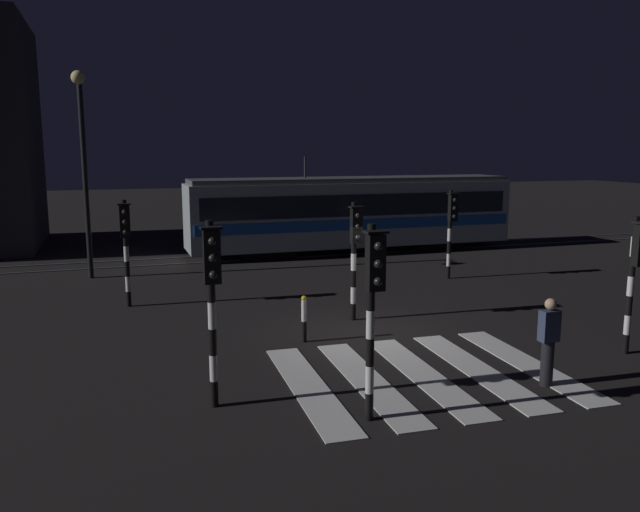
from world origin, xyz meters
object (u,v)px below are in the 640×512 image
(traffic_light_corner_far_left, at_px, (126,237))
(pedestrian_waiting_at_kerb, at_px, (548,341))
(traffic_light_corner_far_right, at_px, (451,221))
(traffic_light_median_centre, at_px, (355,244))
(street_lamp_trackside_left, at_px, (83,150))
(bollard_island_edge, at_px, (304,319))
(traffic_light_corner_near_right, at_px, (636,265))
(traffic_light_corner_near_left, at_px, (212,287))
(tram, at_px, (352,212))
(traffic_light_kerb_mid_left, at_px, (373,294))

(traffic_light_corner_far_left, distance_m, pedestrian_waiting_at_kerb, 11.56)
(traffic_light_corner_far_left, bearing_deg, traffic_light_corner_far_right, 3.19)
(traffic_light_median_centre, bearing_deg, street_lamp_trackside_left, 130.50)
(traffic_light_corner_far_right, relative_size, bollard_island_edge, 2.77)
(traffic_light_corner_near_right, bearing_deg, traffic_light_corner_far_right, 87.25)
(traffic_light_corner_near_left, height_order, tram, tram)
(traffic_light_corner_near_left, height_order, traffic_light_corner_near_right, traffic_light_corner_near_left)
(traffic_light_median_centre, height_order, pedestrian_waiting_at_kerb, traffic_light_median_centre)
(traffic_light_median_centre, bearing_deg, traffic_light_kerb_mid_left, -108.93)
(traffic_light_kerb_mid_left, distance_m, pedestrian_waiting_at_kerb, 4.05)
(traffic_light_corner_near_right, xyz_separation_m, bollard_island_edge, (-6.50, 3.14, -1.45))
(traffic_light_corner_near_left, bearing_deg, traffic_light_corner_far_left, 98.62)
(traffic_light_corner_far_right, xyz_separation_m, traffic_light_corner_near_right, (-0.41, -8.46, -0.02))
(traffic_light_corner_far_left, distance_m, tram, 11.98)
(traffic_light_corner_far_right, relative_size, street_lamp_trackside_left, 0.44)
(tram, bearing_deg, traffic_light_kerb_mid_left, -110.21)
(traffic_light_corner_near_left, xyz_separation_m, traffic_light_median_centre, (4.38, 4.52, -0.12))
(street_lamp_trackside_left, bearing_deg, pedestrian_waiting_at_kerb, -57.42)
(traffic_light_corner_near_right, bearing_deg, traffic_light_kerb_mid_left, -168.16)
(traffic_light_corner_far_left, relative_size, traffic_light_kerb_mid_left, 0.93)
(traffic_light_corner_near_left, relative_size, pedestrian_waiting_at_kerb, 1.93)
(pedestrian_waiting_at_kerb, xyz_separation_m, bollard_island_edge, (-3.58, 4.11, -0.32))
(traffic_light_corner_near_right, relative_size, street_lamp_trackside_left, 0.44)
(traffic_light_corner_far_right, relative_size, traffic_light_median_centre, 0.99)
(traffic_light_median_centre, bearing_deg, traffic_light_corner_far_left, 148.75)
(traffic_light_kerb_mid_left, bearing_deg, traffic_light_corner_near_left, 149.83)
(traffic_light_corner_far_left, distance_m, traffic_light_corner_near_left, 7.99)
(traffic_light_median_centre, relative_size, bollard_island_edge, 2.81)
(bollard_island_edge, bearing_deg, traffic_light_corner_near_left, -129.16)
(bollard_island_edge, bearing_deg, traffic_light_kerb_mid_left, -92.86)
(traffic_light_corner_far_left, height_order, traffic_light_corner_far_right, traffic_light_corner_far_right)
(traffic_light_corner_far_right, xyz_separation_m, street_lamp_trackside_left, (-11.82, 3.87, 2.39))
(bollard_island_edge, bearing_deg, pedestrian_waiting_at_kerb, -48.90)
(pedestrian_waiting_at_kerb, bearing_deg, traffic_light_corner_near_right, 18.26)
(bollard_island_edge, bearing_deg, traffic_light_median_centre, 36.72)
(traffic_light_corner_near_right, xyz_separation_m, pedestrian_waiting_at_kerb, (-2.92, -0.96, -1.13))
(traffic_light_corner_near_left, bearing_deg, traffic_light_corner_far_right, 41.82)
(traffic_light_corner_far_right, relative_size, pedestrian_waiting_at_kerb, 1.80)
(tram, bearing_deg, traffic_light_corner_far_left, -143.33)
(traffic_light_corner_far_left, height_order, street_lamp_trackside_left, street_lamp_trackside_left)
(traffic_light_kerb_mid_left, relative_size, pedestrian_waiting_at_kerb, 1.93)
(traffic_light_corner_near_right, bearing_deg, street_lamp_trackside_left, 132.79)
(traffic_light_corner_far_left, distance_m, traffic_light_median_centre, 6.53)
(traffic_light_corner_far_left, height_order, bollard_island_edge, traffic_light_corner_far_left)
(traffic_light_median_centre, relative_size, traffic_light_corner_near_right, 1.02)
(traffic_light_corner_near_left, bearing_deg, traffic_light_corner_near_right, 0.24)
(traffic_light_corner_near_right, xyz_separation_m, street_lamp_trackside_left, (-11.42, 12.33, 2.41))
(traffic_light_corner_far_right, height_order, pedestrian_waiting_at_kerb, traffic_light_corner_far_right)
(traffic_light_kerb_mid_left, distance_m, traffic_light_corner_far_right, 12.18)
(traffic_light_kerb_mid_left, distance_m, street_lamp_trackside_left, 14.69)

